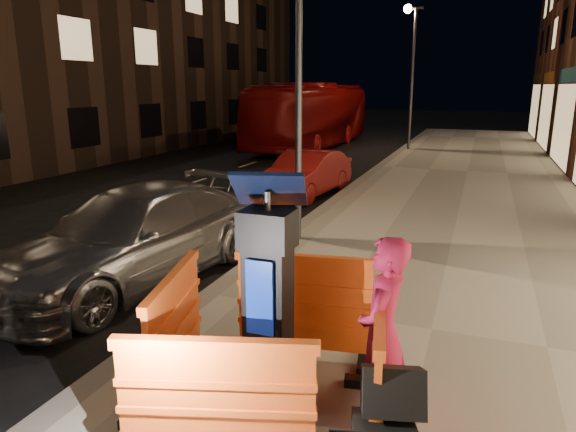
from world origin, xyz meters
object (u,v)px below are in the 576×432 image
at_px(man, 382,334).
at_px(barrier_bldgside, 377,370).
at_px(parking_kiosk, 268,302).
at_px(barrier_kerbside, 175,332).
at_px(bus_doubledecker, 312,147).
at_px(barrier_back, 304,307).
at_px(barrier_front, 217,412).
at_px(car_silver, 138,279).
at_px(car_red, 306,196).

bearing_deg(man, barrier_bldgside, 2.61).
relative_size(parking_kiosk, barrier_kerbside, 1.40).
bearing_deg(bus_doubledecker, barrier_back, -71.05).
xyz_separation_m(barrier_front, car_silver, (-3.29, 3.47, -0.72)).
height_order(bus_doubledecker, man, man).
xyz_separation_m(car_red, bus_doubledecker, (-3.39, 10.96, 0.00)).
bearing_deg(man, barrier_kerbside, -81.03).
distance_m(parking_kiosk, bus_doubledecker, 21.36).
bearing_deg(car_red, barrier_back, -65.30).
height_order(parking_kiosk, man, parking_kiosk).
distance_m(barrier_bldgside, car_silver, 4.98).
distance_m(barrier_front, man, 1.46).
bearing_deg(car_silver, barrier_bldgside, -20.90).
xyz_separation_m(barrier_back, car_red, (-2.84, 8.49, -0.72)).
bearing_deg(barrier_bldgside, car_silver, 48.81).
bearing_deg(barrier_back, parking_kiosk, -99.43).
xyz_separation_m(bus_doubledecker, man, (7.18, -20.27, 0.98)).
bearing_deg(car_silver, parking_kiosk, -27.63).
xyz_separation_m(car_red, man, (3.80, -9.31, 0.98)).
xyz_separation_m(barrier_bldgside, man, (0.01, 0.13, 0.26)).
bearing_deg(bus_doubledecker, man, -69.30).
bearing_deg(bus_doubledecker, barrier_bldgside, -69.42).
bearing_deg(bus_doubledecker, barrier_kerbside, -74.30).
bearing_deg(barrier_bldgside, bus_doubledecker, 8.96).
bearing_deg(man, car_red, -152.66).
bearing_deg(barrier_front, barrier_bldgside, 27.57).
height_order(barrier_back, man, man).
height_order(barrier_front, barrier_kerbside, same).
relative_size(barrier_bldgside, man, 0.88).
bearing_deg(man, parking_kiosk, -77.26).
distance_m(barrier_kerbside, car_red, 9.65).
bearing_deg(barrier_bldgside, barrier_kerbside, 79.57).
relative_size(barrier_kerbside, man, 0.88).
xyz_separation_m(parking_kiosk, car_silver, (-3.29, 2.52, -1.17)).
xyz_separation_m(parking_kiosk, bus_doubledecker, (-6.23, 20.40, -1.17)).
height_order(barrier_bldgside, man, man).
relative_size(barrier_kerbside, car_silver, 0.30).
xyz_separation_m(parking_kiosk, man, (0.96, 0.13, -0.19)).
distance_m(barrier_back, car_silver, 3.71).
relative_size(parking_kiosk, barrier_front, 1.40).
bearing_deg(car_silver, bus_doubledecker, 109.22).
height_order(parking_kiosk, barrier_kerbside, parking_kiosk).
relative_size(bus_doubledecker, man, 6.66).
bearing_deg(parking_kiosk, barrier_front, -102.43).
bearing_deg(man, barrier_front, -36.43).
relative_size(car_silver, bus_doubledecker, 0.44).
height_order(car_red, man, man).
height_order(barrier_back, bus_doubledecker, bus_doubledecker).
distance_m(parking_kiosk, barrier_front, 1.05).
bearing_deg(barrier_front, man, 31.00).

